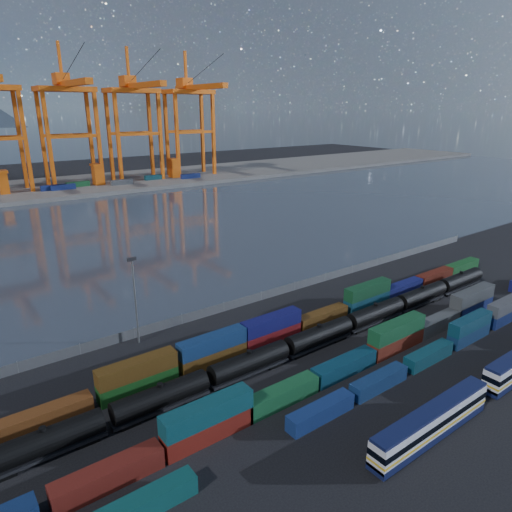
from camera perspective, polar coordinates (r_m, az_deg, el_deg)
ground at (r=85.34m, az=12.32°, el=-11.48°), size 700.00×700.00×0.00m
harbor_water at (r=168.22m, az=-15.40°, el=3.13°), size 700.00×700.00×0.00m
far_quay at (r=266.99m, az=-23.88°, el=7.82°), size 700.00×70.00×2.00m
container_row_south at (r=74.11m, az=14.40°, el=-14.95°), size 139.48×2.26×4.82m
container_row_mid at (r=73.08m, az=7.32°, el=-14.64°), size 142.01×2.60×5.54m
container_row_north at (r=82.67m, az=-0.70°, el=-10.33°), size 141.25×2.52×5.36m
tanker_string at (r=79.67m, az=3.79°, el=-11.46°), size 123.24×3.17×4.53m
waterfront_fence at (r=103.19m, az=0.66°, el=-5.03°), size 160.12×0.12×2.20m
yard_light_mast at (r=84.87m, az=-14.89°, el=-4.87°), size 1.60×0.40×16.60m
gantry_cranes at (r=255.60m, az=-26.48°, el=16.96°), size 202.92×53.61×72.60m
quay_containers at (r=250.37m, az=-25.61°, el=7.54°), size 172.58×10.99×2.60m
straddle_carriers at (r=255.83m, az=-24.09°, el=8.96°), size 140.00×7.00×11.10m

